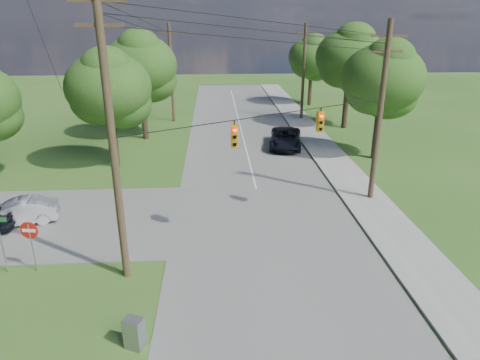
{
  "coord_description": "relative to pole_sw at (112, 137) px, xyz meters",
  "views": [
    {
      "loc": [
        -0.64,
        -15.82,
        10.57
      ],
      "look_at": [
        0.63,
        5.0,
        2.58
      ],
      "focal_mm": 32.0,
      "sensor_mm": 36.0,
      "label": 1
    }
  ],
  "objects": [
    {
      "name": "tree_w_mid",
      "position": [
        -2.4,
        22.6,
        0.35
      ],
      "size": [
        6.4,
        6.4,
        9.22
      ],
      "color": "#413220",
      "rests_on": "ground"
    },
    {
      "name": "power_lines",
      "position": [
        6.1,
        11.14,
        2.93
      ],
      "size": [
        13.93,
        29.62,
        4.93
      ],
      "color": "black",
      "rests_on": "ground"
    },
    {
      "name": "do_not_enter_sign",
      "position": [
        -4.07,
        0.6,
        -4.46
      ],
      "size": [
        0.8,
        0.16,
        2.42
      ],
      "rotation": [
        0.0,
        0.0,
        -0.15
      ],
      "color": "gray",
      "rests_on": "ground"
    },
    {
      "name": "traffic_signals",
      "position": [
        7.15,
        4.03,
        -0.73
      ],
      "size": [
        4.91,
        3.27,
        1.05
      ],
      "color": "#CF920C",
      "rests_on": "ground"
    },
    {
      "name": "street_name_sign",
      "position": [
        -5.32,
        0.6,
        -4.53
      ],
      "size": [
        0.8,
        0.06,
        2.66
      ],
      "rotation": [
        0.0,
        0.0,
        0.0
      ],
      "color": "gray",
      "rests_on": "ground"
    },
    {
      "name": "pole_ne",
      "position": [
        13.5,
        7.6,
        -0.76
      ],
      "size": [
        2.0,
        0.32,
        10.5
      ],
      "color": "brown",
      "rests_on": "ground"
    },
    {
      "name": "car_cross_silver",
      "position": [
        -6.76,
        5.34,
        -5.51
      ],
      "size": [
        4.39,
        2.54,
        1.37
      ],
      "primitive_type": "imported",
      "rotation": [
        0.0,
        0.0,
        -1.29
      ],
      "color": "silver",
      "rests_on": "cross_road"
    },
    {
      "name": "tree_e_far",
      "position": [
        16.1,
        37.6,
        -0.31
      ],
      "size": [
        5.8,
        5.8,
        8.32
      ],
      "color": "#413220",
      "rests_on": "ground"
    },
    {
      "name": "pole_north_e",
      "position": [
        13.5,
        29.6,
        -1.1
      ],
      "size": [
        2.0,
        0.32,
        10.0
      ],
      "color": "brown",
      "rests_on": "ground"
    },
    {
      "name": "car_main_north",
      "position": [
        10.03,
        19.02,
        -5.42
      ],
      "size": [
        3.51,
        5.99,
        1.56
      ],
      "primitive_type": "imported",
      "rotation": [
        0.0,
        0.0,
        -0.17
      ],
      "color": "black",
      "rests_on": "main_road"
    },
    {
      "name": "ground",
      "position": [
        4.6,
        -0.4,
        -6.23
      ],
      "size": [
        140.0,
        140.0,
        0.0
      ],
      "primitive_type": "plane",
      "color": "#325B1E",
      "rests_on": "ground"
    },
    {
      "name": "tree_e_near",
      "position": [
        16.6,
        15.6,
        0.02
      ],
      "size": [
        6.2,
        6.2,
        8.81
      ],
      "color": "#413220",
      "rests_on": "ground"
    },
    {
      "name": "tree_e_mid",
      "position": [
        17.1,
        25.6,
        0.68
      ],
      "size": [
        6.6,
        6.6,
        9.64
      ],
      "color": "#413220",
      "rests_on": "ground"
    },
    {
      "name": "control_cabinet",
      "position": [
        1.1,
        -4.4,
        -5.65
      ],
      "size": [
        0.77,
        0.68,
        1.15
      ],
      "primitive_type": "cube",
      "rotation": [
        0.0,
        0.0,
        -0.43
      ],
      "color": "gray",
      "rests_on": "ground"
    },
    {
      "name": "tree_w_far",
      "position": [
        -4.4,
        32.6,
        0.02
      ],
      "size": [
        6.0,
        6.0,
        8.73
      ],
      "color": "#413220",
      "rests_on": "ground"
    },
    {
      "name": "tree_w_near",
      "position": [
        -3.4,
        14.6,
        -0.3
      ],
      "size": [
        6.0,
        6.0,
        8.4
      ],
      "color": "#413220",
      "rests_on": "ground"
    },
    {
      "name": "main_road",
      "position": [
        6.6,
        4.6,
        -6.21
      ],
      "size": [
        10.0,
        100.0,
        0.03
      ],
      "primitive_type": "cube",
      "color": "gray",
      "rests_on": "ground"
    },
    {
      "name": "sidewalk_east",
      "position": [
        13.3,
        4.6,
        -6.17
      ],
      "size": [
        2.6,
        100.0,
        0.12
      ],
      "primitive_type": "cube",
      "color": "#AAA79F",
      "rests_on": "ground"
    },
    {
      "name": "pole_sw",
      "position": [
        0.0,
        0.0,
        0.0
      ],
      "size": [
        2.0,
        0.32,
        12.0
      ],
      "color": "brown",
      "rests_on": "ground"
    },
    {
      "name": "pole_north_w",
      "position": [
        -0.4,
        29.6,
        -1.1
      ],
      "size": [
        2.0,
        0.32,
        10.0
      ],
      "color": "brown",
      "rests_on": "ground"
    }
  ]
}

